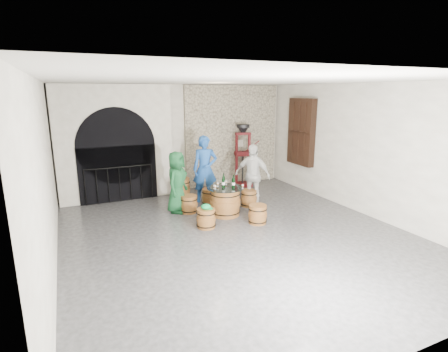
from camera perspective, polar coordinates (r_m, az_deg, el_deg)
name	(u,v)px	position (r m, az deg, el deg)	size (l,w,h in m)	color
ground	(236,234)	(7.61, 2.02, -9.52)	(8.00, 8.00, 0.00)	#2B2B2E
wall_back	(178,138)	(10.82, -7.49, 6.11)	(8.00, 8.00, 0.00)	beige
wall_front	(411,230)	(4.12, 28.26, -7.79)	(8.00, 8.00, 0.00)	beige
wall_left	(46,179)	(6.41, -27.06, -0.41)	(8.00, 8.00, 0.00)	beige
wall_right	(365,150)	(9.24, 21.97, 3.97)	(8.00, 8.00, 0.00)	beige
ceiling	(238,80)	(7.01, 2.25, 15.33)	(8.00, 8.00, 0.00)	beige
stone_facing_panel	(232,136)	(11.42, 1.31, 6.61)	(3.20, 0.12, 3.18)	#AEA58B
arched_opening	(115,144)	(10.17, -17.35, 5.03)	(3.10, 0.60, 3.19)	beige
shuttered_window	(301,132)	(10.91, 12.47, 7.03)	(0.23, 1.10, 2.00)	black
barrel_table	(225,201)	(8.64, 0.21, -4.17)	(0.91, 0.91, 0.71)	brown
barrel_stool_left	(189,204)	(8.91, -5.74, -4.59)	(0.44, 0.44, 0.44)	brown
barrel_stool_far	(210,197)	(9.49, -2.32, -3.37)	(0.44, 0.44, 0.44)	brown
barrel_stool_right	(249,198)	(9.37, 4.07, -3.63)	(0.44, 0.44, 0.44)	brown
barrel_stool_near_right	(258,214)	(8.19, 5.51, -6.23)	(0.44, 0.44, 0.44)	brown
barrel_stool_near_left	(206,218)	(7.91, -2.95, -6.91)	(0.44, 0.44, 0.44)	brown
green_cap	(206,207)	(7.82, -2.95, -5.04)	(0.26, 0.22, 0.12)	#0D9142
person_green	(177,182)	(8.84, -7.70, -0.98)	(0.76, 0.50, 1.56)	#134522
person_blue	(205,169)	(9.59, -3.12, 1.13)	(0.67, 0.44, 1.84)	#1A4893
person_white	(252,175)	(9.31, 4.64, 0.15)	(0.97, 0.41, 1.66)	silver
wine_bottle_left	(223,182)	(8.52, -0.09, -1.02)	(0.08, 0.08, 0.32)	black
wine_bottle_center	(233,182)	(8.49, 1.54, -1.07)	(0.08, 0.08, 0.32)	black
wine_bottle_right	(224,181)	(8.66, -0.06, -0.77)	(0.08, 0.08, 0.32)	black
tasting_glass_a	(215,187)	(8.38, -1.41, -1.84)	(0.05, 0.05, 0.10)	#C76526
tasting_glass_b	(232,184)	(8.68, 1.35, -1.30)	(0.05, 0.05, 0.10)	#C76526
tasting_glass_c	(218,184)	(8.63, -1.02, -1.39)	(0.05, 0.05, 0.10)	#C76526
tasting_glass_d	(226,183)	(8.81, 0.37, -1.07)	(0.05, 0.05, 0.10)	#C76526
tasting_glass_e	(243,186)	(8.46, 3.07, -1.71)	(0.05, 0.05, 0.10)	#C76526
tasting_glass_f	(214,187)	(8.42, -1.59, -1.77)	(0.05, 0.05, 0.10)	#C76526
side_barrel	(182,189)	(9.99, -6.85, -2.08)	(0.46, 0.46, 0.62)	brown
corking_press	(243,151)	(11.15, 3.11, 4.14)	(0.84, 0.53, 1.99)	#510D11
control_box	(240,143)	(11.49, 2.61, 5.39)	(0.18, 0.10, 0.22)	silver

